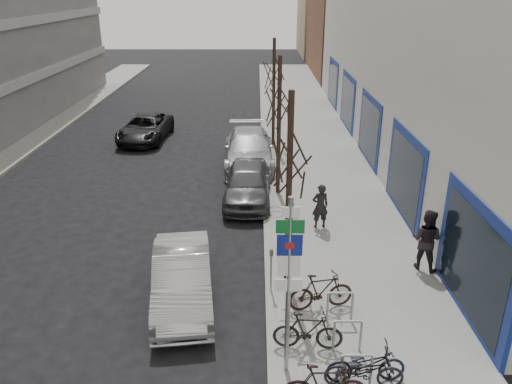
{
  "coord_description": "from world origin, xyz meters",
  "views": [
    {
      "loc": [
        1.77,
        -8.49,
        7.82
      ],
      "look_at": [
        1.74,
        5.54,
        2.0
      ],
      "focal_mm": 35.0,
      "sensor_mm": 36.0,
      "label": 1
    }
  ],
  "objects_px": {
    "parked_car_mid": "(248,183)",
    "parked_car_back": "(249,149)",
    "bike_far_curb": "(364,368)",
    "bike_far_inner": "(321,291)",
    "parked_car_front": "(182,278)",
    "bike_mid_inner": "(308,331)",
    "bike_mid_curb": "(366,361)",
    "pedestrian_far": "(426,239)",
    "pedestrian_near": "(320,206)",
    "tree_far": "(274,67)",
    "lane_car": "(145,128)",
    "bike_rack": "(348,332)",
    "tree_near": "(290,146)",
    "meter_back": "(265,144)",
    "tree_mid": "(279,94)",
    "meter_mid": "(267,188)",
    "meter_front": "(271,266)",
    "highway_sign_pole": "(289,278)"
  },
  "relations": [
    {
      "from": "meter_mid",
      "to": "bike_mid_inner",
      "type": "bearing_deg",
      "value": -84.38
    },
    {
      "from": "tree_far",
      "to": "pedestrian_near",
      "type": "height_order",
      "value": "tree_far"
    },
    {
      "from": "bike_mid_curb",
      "to": "bike_rack",
      "type": "bearing_deg",
      "value": 9.54
    },
    {
      "from": "bike_mid_curb",
      "to": "pedestrian_far",
      "type": "bearing_deg",
      "value": -33.53
    },
    {
      "from": "bike_far_curb",
      "to": "parked_car_back",
      "type": "height_order",
      "value": "parked_car_back"
    },
    {
      "from": "bike_mid_curb",
      "to": "parked_car_back",
      "type": "xyz_separation_m",
      "value": [
        -2.62,
        13.96,
        0.14
      ]
    },
    {
      "from": "bike_rack",
      "to": "parked_car_back",
      "type": "xyz_separation_m",
      "value": [
        -2.4,
        13.02,
        0.14
      ]
    },
    {
      "from": "bike_far_curb",
      "to": "bike_far_inner",
      "type": "height_order",
      "value": "bike_far_inner"
    },
    {
      "from": "bike_rack",
      "to": "pedestrian_near",
      "type": "height_order",
      "value": "pedestrian_near"
    },
    {
      "from": "parked_car_back",
      "to": "lane_car",
      "type": "height_order",
      "value": "parked_car_back"
    },
    {
      "from": "parked_car_mid",
      "to": "pedestrian_near",
      "type": "relative_size",
      "value": 2.8
    },
    {
      "from": "tree_far",
      "to": "pedestrian_far",
      "type": "distance_m",
      "value": 13.28
    },
    {
      "from": "parked_car_front",
      "to": "bike_mid_inner",
      "type": "bearing_deg",
      "value": -41.3
    },
    {
      "from": "tree_mid",
      "to": "parked_car_mid",
      "type": "height_order",
      "value": "tree_mid"
    },
    {
      "from": "tree_mid",
      "to": "tree_far",
      "type": "xyz_separation_m",
      "value": [
        0.0,
        6.5,
        0.0
      ]
    },
    {
      "from": "tree_near",
      "to": "pedestrian_near",
      "type": "bearing_deg",
      "value": 68.85
    },
    {
      "from": "parked_car_mid",
      "to": "parked_car_back",
      "type": "height_order",
      "value": "parked_car_back"
    },
    {
      "from": "tree_far",
      "to": "lane_car",
      "type": "height_order",
      "value": "tree_far"
    },
    {
      "from": "parked_car_mid",
      "to": "bike_rack",
      "type": "bearing_deg",
      "value": -73.63
    },
    {
      "from": "bike_rack",
      "to": "parked_car_back",
      "type": "bearing_deg",
      "value": 100.45
    },
    {
      "from": "meter_back",
      "to": "bike_far_curb",
      "type": "xyz_separation_m",
      "value": [
        1.8,
        -14.52,
        -0.27
      ]
    },
    {
      "from": "parked_car_back",
      "to": "pedestrian_near",
      "type": "xyz_separation_m",
      "value": [
        2.5,
        -6.75,
        0.14
      ]
    },
    {
      "from": "tree_near",
      "to": "bike_far_curb",
      "type": "height_order",
      "value": "tree_near"
    },
    {
      "from": "tree_mid",
      "to": "tree_far",
      "type": "distance_m",
      "value": 6.5
    },
    {
      "from": "meter_mid",
      "to": "bike_far_curb",
      "type": "height_order",
      "value": "meter_mid"
    },
    {
      "from": "bike_far_inner",
      "to": "tree_far",
      "type": "bearing_deg",
      "value": -8.54
    },
    {
      "from": "meter_mid",
      "to": "bike_far_inner",
      "type": "height_order",
      "value": "meter_mid"
    },
    {
      "from": "meter_mid",
      "to": "parked_car_mid",
      "type": "distance_m",
      "value": 1.25
    },
    {
      "from": "meter_front",
      "to": "pedestrian_near",
      "type": "relative_size",
      "value": 0.81
    },
    {
      "from": "bike_mid_curb",
      "to": "pedestrian_far",
      "type": "distance_m",
      "value": 5.27
    },
    {
      "from": "pedestrian_near",
      "to": "pedestrian_far",
      "type": "bearing_deg",
      "value": 125.13
    },
    {
      "from": "bike_far_inner",
      "to": "parked_car_front",
      "type": "height_order",
      "value": "parked_car_front"
    },
    {
      "from": "highway_sign_pole",
      "to": "bike_mid_inner",
      "type": "bearing_deg",
      "value": 52.77
    },
    {
      "from": "parked_car_mid",
      "to": "pedestrian_near",
      "type": "distance_m",
      "value": 3.63
    },
    {
      "from": "parked_car_mid",
      "to": "lane_car",
      "type": "xyz_separation_m",
      "value": [
        -5.71,
        8.33,
        -0.07
      ]
    },
    {
      "from": "bike_far_inner",
      "to": "parked_car_back",
      "type": "height_order",
      "value": "parked_car_back"
    },
    {
      "from": "tree_near",
      "to": "bike_mid_curb",
      "type": "xyz_separation_m",
      "value": [
        1.42,
        -3.84,
        -3.45
      ]
    },
    {
      "from": "meter_mid",
      "to": "pedestrian_near",
      "type": "relative_size",
      "value": 0.81
    },
    {
      "from": "bike_mid_inner",
      "to": "pedestrian_far",
      "type": "height_order",
      "value": "pedestrian_far"
    },
    {
      "from": "bike_far_curb",
      "to": "bike_far_inner",
      "type": "xyz_separation_m",
      "value": [
        -0.56,
        2.72,
        0.02
      ]
    },
    {
      "from": "meter_mid",
      "to": "bike_mid_inner",
      "type": "relative_size",
      "value": 0.79
    },
    {
      "from": "bike_mid_inner",
      "to": "parked_car_back",
      "type": "bearing_deg",
      "value": 10.79
    },
    {
      "from": "tree_far",
      "to": "bike_mid_inner",
      "type": "height_order",
      "value": "tree_far"
    },
    {
      "from": "meter_back",
      "to": "parked_car_front",
      "type": "distance_m",
      "value": 11.5
    },
    {
      "from": "bike_far_curb",
      "to": "bike_far_inner",
      "type": "bearing_deg",
      "value": 14.01
    },
    {
      "from": "meter_mid",
      "to": "parked_car_back",
      "type": "bearing_deg",
      "value": 98.34
    },
    {
      "from": "bike_mid_curb",
      "to": "bike_mid_inner",
      "type": "relative_size",
      "value": 1.04
    },
    {
      "from": "lane_car",
      "to": "pedestrian_far",
      "type": "height_order",
      "value": "pedestrian_far"
    },
    {
      "from": "pedestrian_far",
      "to": "tree_far",
      "type": "bearing_deg",
      "value": -37.69
    },
    {
      "from": "tree_near",
      "to": "bike_mid_inner",
      "type": "height_order",
      "value": "tree_near"
    }
  ]
}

